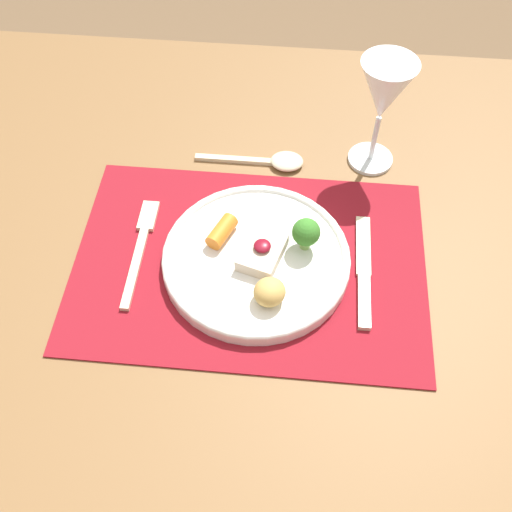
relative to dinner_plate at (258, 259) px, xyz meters
name	(u,v)px	position (x,y,z in m)	size (l,w,h in m)	color
ground_plane	(252,439)	(-0.01, 0.00, -0.74)	(8.00, 8.00, 0.00)	brown
dining_table	(250,300)	(-0.01, 0.00, -0.11)	(1.18, 1.00, 0.72)	brown
placemat	(250,263)	(-0.01, 0.00, -0.02)	(0.48, 0.33, 0.00)	maroon
dinner_plate	(258,259)	(0.00, 0.00, 0.00)	(0.26, 0.26, 0.07)	white
fork	(141,244)	(-0.17, 0.02, -0.01)	(0.02, 0.18, 0.01)	beige
knife	(364,277)	(0.14, -0.01, -0.01)	(0.02, 0.18, 0.01)	beige
spoon	(276,161)	(0.01, 0.20, -0.01)	(0.17, 0.04, 0.01)	beige
wine_glass_near	(384,95)	(0.16, 0.22, 0.11)	(0.08, 0.08, 0.18)	white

